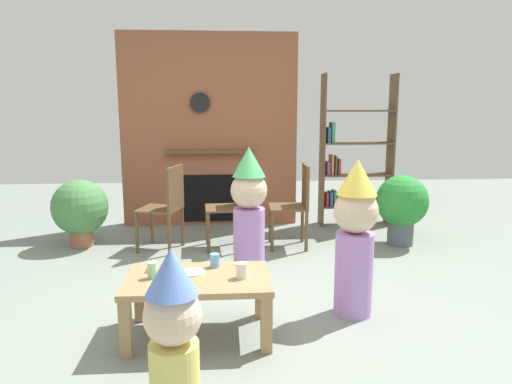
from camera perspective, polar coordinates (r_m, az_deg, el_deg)
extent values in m
plane|color=gray|center=(3.74, -1.91, -13.44)|extent=(12.00, 12.00, 0.00)
cube|color=#935138|center=(6.03, -5.64, 7.39)|extent=(2.20, 0.18, 2.40)
cube|color=black|center=(6.03, -5.52, -0.75)|extent=(0.70, 0.02, 0.60)
cube|color=brown|center=(5.90, -5.63, 4.89)|extent=(1.10, 0.10, 0.04)
cylinder|color=black|center=(5.90, -6.79, 10.70)|extent=(0.24, 0.04, 0.24)
cube|color=brown|center=(5.97, 8.02, 4.91)|extent=(0.02, 0.28, 1.90)
cube|color=brown|center=(6.22, 16.01, 4.82)|extent=(0.02, 0.28, 1.90)
cube|color=brown|center=(6.19, 11.85, -1.59)|extent=(0.86, 0.28, 0.02)
cube|color=brown|center=(6.12, 11.99, 2.08)|extent=(0.86, 0.28, 0.02)
cube|color=brown|center=(6.07, 12.13, 5.81)|extent=(0.86, 0.28, 0.02)
cube|color=brown|center=(6.06, 12.28, 9.59)|extent=(0.86, 0.28, 0.02)
cube|color=#B23333|center=(6.08, 8.47, -0.80)|extent=(0.03, 0.20, 0.17)
cube|color=#3359A5|center=(6.09, 8.95, -0.75)|extent=(0.04, 0.20, 0.18)
cube|color=#3F8C4C|center=(6.10, 9.41, -0.68)|extent=(0.03, 0.20, 0.19)
cube|color=gold|center=(6.11, 9.80, -0.81)|extent=(0.04, 0.20, 0.16)
cube|color=#8C4C99|center=(6.01, 8.61, 2.91)|extent=(0.04, 0.20, 0.16)
cube|color=#D87F3F|center=(6.02, 9.08, 3.31)|extent=(0.03, 0.20, 0.24)
cube|color=#4C4C51|center=(6.03, 9.50, 3.26)|extent=(0.02, 0.20, 0.23)
cube|color=#B23333|center=(6.04, 9.91, 3.07)|extent=(0.03, 0.20, 0.19)
cube|color=#3359A5|center=(5.97, 8.71, 6.86)|extent=(0.03, 0.20, 0.19)
cube|color=#3F8C4C|center=(5.98, 9.19, 7.13)|extent=(0.04, 0.20, 0.25)
cube|color=#9E7A51|center=(3.16, -7.03, -10.49)|extent=(0.95, 0.59, 0.04)
cube|color=#9E7A51|center=(3.06, -15.51, -15.63)|extent=(0.07, 0.07, 0.37)
cube|color=#9E7A51|center=(3.02, 1.27, -15.67)|extent=(0.07, 0.07, 0.37)
cube|color=#9E7A51|center=(3.51, -13.90, -12.10)|extent=(0.07, 0.07, 0.37)
cube|color=#9E7A51|center=(3.47, 0.48, -12.07)|extent=(0.07, 0.07, 0.37)
cylinder|color=silver|center=(3.09, -1.71, -9.46)|extent=(0.07, 0.07, 0.10)
cylinder|color=#669EE0|center=(3.30, -5.01, -8.25)|extent=(0.07, 0.07, 0.10)
cylinder|color=#8CD18C|center=(3.16, -12.40, -9.23)|extent=(0.06, 0.06, 0.11)
cylinder|color=white|center=(3.22, -7.62, -9.60)|extent=(0.16, 0.16, 0.01)
cylinder|color=white|center=(3.00, -10.57, -11.18)|extent=(0.17, 0.17, 0.01)
cone|color=pink|center=(3.28, -12.46, -8.66)|extent=(0.10, 0.10, 0.09)
cube|color=silver|center=(3.31, -2.23, -9.01)|extent=(0.05, 0.15, 0.01)
sphere|color=beige|center=(2.12, -10.05, -14.53)|extent=(0.26, 0.26, 0.26)
cone|color=#668CE5|center=(2.04, -10.23, -9.44)|extent=(0.23, 0.23, 0.20)
cylinder|color=#B27FCC|center=(3.55, 11.73, -9.64)|extent=(0.27, 0.27, 0.61)
sphere|color=beige|center=(3.42, 12.01, -2.30)|extent=(0.32, 0.32, 0.32)
cone|color=#F2D14C|center=(3.37, 12.17, 1.80)|extent=(0.29, 0.29, 0.25)
cylinder|color=#B27FCC|center=(4.21, -0.84, -6.13)|extent=(0.28, 0.28, 0.62)
sphere|color=beige|center=(4.10, -0.86, 0.20)|extent=(0.32, 0.32, 0.32)
cone|color=#4CB766|center=(4.07, -0.87, 3.68)|extent=(0.29, 0.29, 0.26)
cube|color=brown|center=(5.07, -11.61, -2.02)|extent=(0.50, 0.50, 0.02)
cube|color=brown|center=(4.95, -9.76, 0.53)|extent=(0.14, 0.39, 0.45)
cylinder|color=brown|center=(5.35, -12.50, -3.87)|extent=(0.04, 0.04, 0.43)
cylinder|color=brown|center=(5.04, -14.24, -4.83)|extent=(0.04, 0.04, 0.43)
cylinder|color=brown|center=(5.21, -8.90, -4.13)|extent=(0.04, 0.04, 0.43)
cylinder|color=brown|center=(4.89, -10.45, -5.14)|extent=(0.04, 0.04, 0.43)
cube|color=brown|center=(5.02, -3.85, -1.93)|extent=(0.43, 0.43, 0.02)
cube|color=brown|center=(4.99, -1.76, 0.76)|extent=(0.06, 0.40, 0.45)
cylinder|color=brown|center=(5.24, -5.93, -3.97)|extent=(0.04, 0.04, 0.43)
cylinder|color=brown|center=(4.89, -5.78, -5.01)|extent=(0.04, 0.04, 0.43)
cylinder|color=brown|center=(5.26, -2.00, -3.86)|extent=(0.04, 0.04, 0.43)
cylinder|color=brown|center=(4.92, -1.57, -4.88)|extent=(0.04, 0.04, 0.43)
cube|color=brown|center=(5.07, 3.90, -1.83)|extent=(0.42, 0.42, 0.02)
cube|color=brown|center=(5.04, 6.02, 0.80)|extent=(0.05, 0.40, 0.45)
cylinder|color=brown|center=(5.28, 1.74, -3.81)|extent=(0.04, 0.04, 0.43)
cylinder|color=brown|center=(4.93, 1.96, -4.84)|extent=(0.04, 0.04, 0.43)
cylinder|color=brown|center=(5.31, 5.63, -3.78)|extent=(0.04, 0.04, 0.43)
cylinder|color=brown|center=(4.96, 6.13, -4.79)|extent=(0.04, 0.04, 0.43)
cylinder|color=#4C5660|center=(5.44, 17.06, -4.81)|extent=(0.28, 0.28, 0.25)
sphere|color=#298634|center=(5.36, 17.26, -1.04)|extent=(0.56, 0.56, 0.56)
cylinder|color=#9E5B42|center=(5.50, -20.31, -5.23)|extent=(0.24, 0.24, 0.18)
sphere|color=#467E45|center=(5.42, -20.54, -1.73)|extent=(0.60, 0.60, 0.60)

